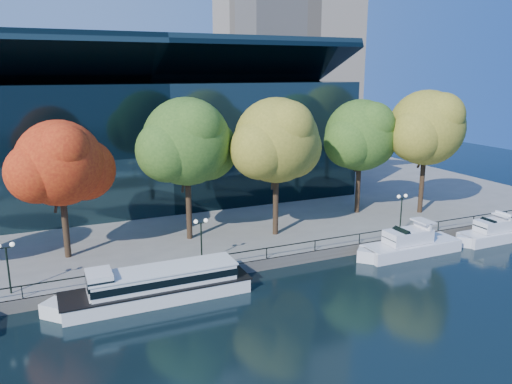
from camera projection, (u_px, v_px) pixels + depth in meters
name	position (u px, v px, depth m)	size (l,w,h in m)	color
ground	(283.00, 282.00, 42.21)	(160.00, 160.00, 0.00)	black
promenade	(173.00, 187.00, 74.42)	(90.00, 67.08, 1.00)	slate
railing	(267.00, 248.00, 44.64)	(88.20, 0.08, 0.99)	black
convention_building	(150.00, 139.00, 66.88)	(50.00, 24.57, 21.43)	black
tour_boat	(153.00, 285.00, 38.61)	(15.87, 3.54, 3.01)	silver
cruiser_near	(408.00, 245.00, 48.31)	(11.28, 2.91, 3.27)	white
cruiser_far	(492.00, 233.00, 52.07)	(9.18, 2.54, 3.00)	white
tree_1	(62.00, 165.00, 43.25)	(9.38, 7.69, 12.38)	black
tree_2	(189.00, 143.00, 47.96)	(10.61, 8.70, 14.03)	black
tree_3	(278.00, 142.00, 49.30)	(10.56, 8.66, 13.94)	black
tree_4	(362.00, 137.00, 57.35)	(10.26, 8.41, 13.30)	black
tree_5	(428.00, 129.00, 57.13)	(10.75, 8.82, 14.36)	black
lamp_0	(7.00, 256.00, 37.11)	(1.26, 0.36, 4.03)	black
lamp_1	(201.00, 231.00, 43.04)	(1.26, 0.36, 4.03)	black
lamp_2	(402.00, 204.00, 51.53)	(1.26, 0.36, 4.03)	black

